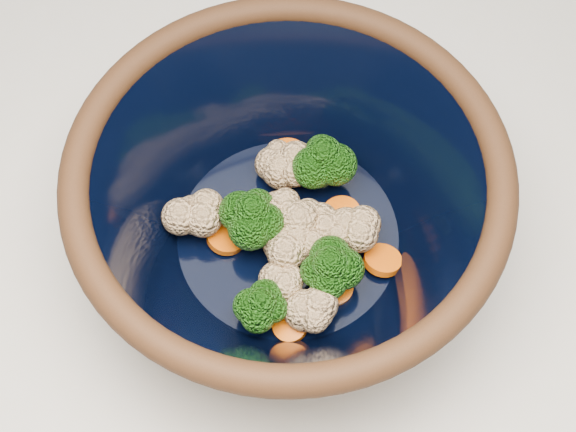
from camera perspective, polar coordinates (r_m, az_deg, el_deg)
counter at (r=1.07m, az=0.97°, el=-12.23°), size 1.20×1.20×0.90m
mixing_bowl at (r=0.57m, az=0.00°, el=0.60°), size 0.34×0.34×0.13m
vegetable_pile at (r=0.59m, az=0.27°, el=-0.61°), size 0.18×0.17×0.06m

